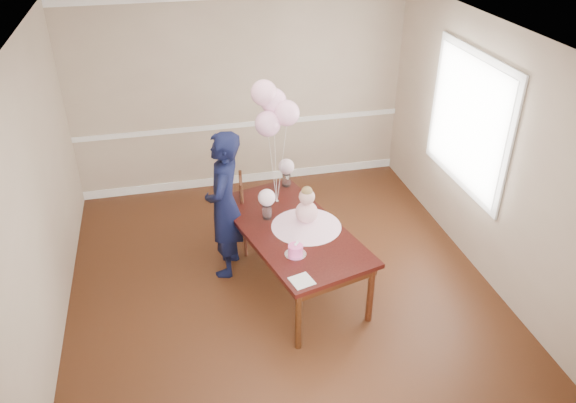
{
  "coord_description": "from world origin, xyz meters",
  "views": [
    {
      "loc": [
        -1.03,
        -4.66,
        3.95
      ],
      "look_at": [
        0.08,
        0.08,
        1.05
      ],
      "focal_mm": 35.0,
      "sensor_mm": 36.0,
      "label": 1
    }
  ],
  "objects_px": {
    "dining_table_top": "(292,229)",
    "birthday_cake": "(296,250)",
    "woman": "(225,205)",
    "dining_chair_seat": "(258,217)"
  },
  "relations": [
    {
      "from": "woman",
      "to": "birthday_cake",
      "type": "bearing_deg",
      "value": 51.41
    },
    {
      "from": "dining_table_top",
      "to": "dining_chair_seat",
      "type": "distance_m",
      "value": 0.84
    },
    {
      "from": "birthday_cake",
      "to": "dining_chair_seat",
      "type": "distance_m",
      "value": 1.29
    },
    {
      "from": "birthday_cake",
      "to": "dining_chair_seat",
      "type": "height_order",
      "value": "birthday_cake"
    },
    {
      "from": "dining_table_top",
      "to": "birthday_cake",
      "type": "distance_m",
      "value": 0.48
    },
    {
      "from": "birthday_cake",
      "to": "woman",
      "type": "height_order",
      "value": "woman"
    },
    {
      "from": "birthday_cake",
      "to": "woman",
      "type": "xyz_separation_m",
      "value": [
        -0.57,
        0.88,
        0.06
      ]
    },
    {
      "from": "woman",
      "to": "dining_chair_seat",
      "type": "bearing_deg",
      "value": 147.78
    },
    {
      "from": "birthday_cake",
      "to": "dining_chair_seat",
      "type": "xyz_separation_m",
      "value": [
        -0.14,
        1.23,
        -0.36
      ]
    },
    {
      "from": "dining_table_top",
      "to": "birthday_cake",
      "type": "relative_size",
      "value": 13.33
    }
  ]
}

